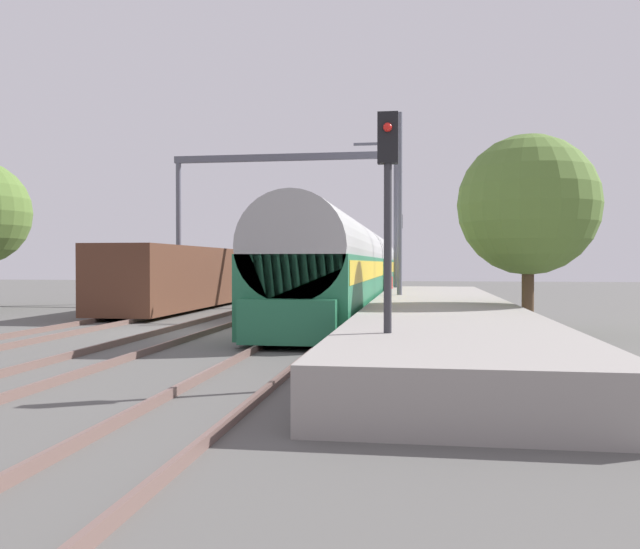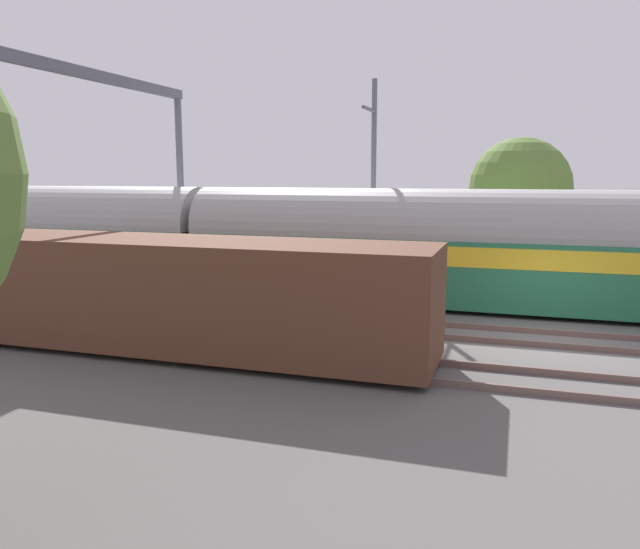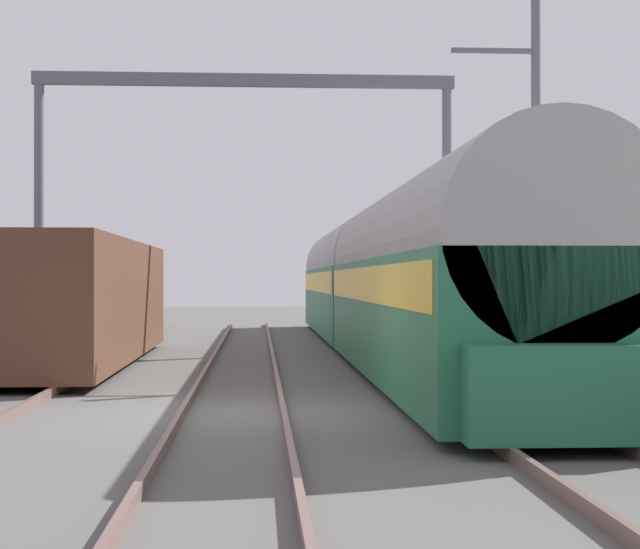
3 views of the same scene
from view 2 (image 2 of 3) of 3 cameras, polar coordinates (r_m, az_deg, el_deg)
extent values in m
plane|color=#585754|center=(18.00, 19.96, -5.74)|extent=(120.00, 120.00, 0.00)
cube|color=brown|center=(13.64, 20.65, -10.19)|extent=(0.08, 60.00, 0.16)
cube|color=brown|center=(15.00, 20.39, -8.41)|extent=(0.08, 60.00, 0.16)
cube|color=brown|center=(17.29, 20.06, -6.08)|extent=(0.08, 60.00, 0.16)
cube|color=brown|center=(18.68, 19.90, -4.95)|extent=(0.08, 60.00, 0.16)
cube|color=brown|center=(21.00, 19.68, -3.41)|extent=(0.08, 60.00, 0.16)
cube|color=brown|center=(22.41, 19.57, -2.64)|extent=(0.08, 60.00, 0.16)
cube|color=gray|center=(25.40, 14.91, -0.22)|extent=(4.40, 28.00, 0.90)
cube|color=#236B47|center=(21.73, 8.79, 0.60)|extent=(2.90, 16.00, 2.20)
cube|color=gold|center=(21.65, 8.83, 2.25)|extent=(2.93, 15.36, 0.64)
cylinder|color=#9C9C9C|center=(21.58, 8.87, 4.01)|extent=(2.84, 16.00, 2.84)
cube|color=#236B47|center=(29.12, -24.90, 2.01)|extent=(2.90, 16.00, 2.20)
cube|color=gold|center=(29.06, -24.98, 3.24)|extent=(2.93, 15.36, 0.64)
cylinder|color=#9C9C9C|center=(29.00, -25.07, 4.56)|extent=(2.84, 16.00, 2.84)
cube|color=#563323|center=(16.10, -12.80, -1.62)|extent=(2.80, 13.00, 2.70)
cube|color=black|center=(16.39, -12.64, -6.09)|extent=(2.52, 11.96, 0.10)
cylinder|color=#363636|center=(26.08, -8.97, 0.16)|extent=(0.20, 0.20, 0.85)
cube|color=maroon|center=(25.97, -9.01, 1.78)|extent=(0.29, 0.43, 0.64)
sphere|color=tan|center=(25.92, -9.04, 2.75)|extent=(0.24, 0.24, 0.24)
cylinder|color=#2D2D33|center=(32.43, -26.55, 4.21)|extent=(0.14, 0.14, 4.39)
cube|color=black|center=(32.35, -26.89, 8.88)|extent=(0.36, 0.20, 0.90)
sphere|color=yellow|center=(32.27, -26.75, 9.09)|extent=(0.16, 0.16, 0.16)
cylinder|color=slate|center=(26.92, -12.63, 7.44)|extent=(0.28, 0.28, 7.50)
cube|color=slate|center=(22.31, -20.88, 16.89)|extent=(12.04, 0.24, 0.36)
cylinder|color=slate|center=(24.25, 4.91, 8.05)|extent=(0.20, 0.20, 8.00)
cube|color=slate|center=(23.49, 4.50, 14.86)|extent=(1.80, 0.10, 0.10)
cylinder|color=#4C3826|center=(27.83, 17.58, 1.92)|extent=(0.36, 0.36, 2.31)
sphere|color=#557531|center=(27.64, 17.85, 7.55)|extent=(4.22, 4.22, 4.22)
camera|label=1|loc=(32.06, 57.83, 0.70)|focal=37.37mm
camera|label=3|loc=(24.21, 59.67, -1.29)|focal=58.51mm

